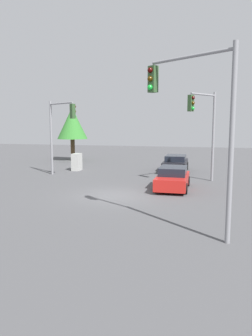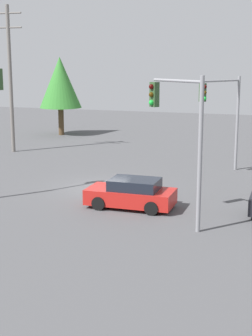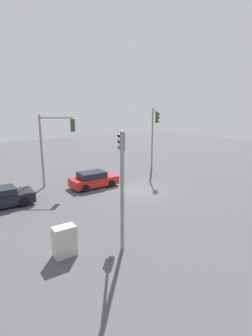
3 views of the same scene
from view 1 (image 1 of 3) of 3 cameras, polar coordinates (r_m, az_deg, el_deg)
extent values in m
plane|color=#4C4C4F|center=(18.97, -2.00, -4.77)|extent=(80.00, 80.00, 0.00)
cube|color=red|center=(20.81, 8.12, -2.21)|extent=(4.11, 1.86, 0.72)
cube|color=black|center=(20.92, 8.20, -0.47)|extent=(2.26, 1.64, 0.50)
cylinder|color=black|center=(19.54, 10.32, -3.56)|extent=(0.64, 0.22, 0.64)
cylinder|color=black|center=(19.72, 5.17, -3.36)|extent=(0.64, 0.22, 0.64)
cylinder|color=black|center=(22.04, 10.73, -2.28)|extent=(0.64, 0.22, 0.64)
cylinder|color=black|center=(22.20, 6.16, -2.11)|extent=(0.64, 0.22, 0.64)
cube|color=black|center=(28.40, 8.60, 0.52)|extent=(4.38, 1.88, 0.74)
cube|color=black|center=(28.54, 8.66, 1.77)|extent=(2.41, 1.66, 0.45)
cylinder|color=black|center=(27.02, 10.21, -0.35)|extent=(0.70, 0.22, 0.70)
cylinder|color=black|center=(27.18, 6.45, -0.22)|extent=(0.70, 0.22, 0.70)
cylinder|color=black|center=(29.70, 10.55, 0.38)|extent=(0.70, 0.22, 0.70)
cylinder|color=black|center=(29.85, 7.12, 0.49)|extent=(0.70, 0.22, 0.70)
cylinder|color=gray|center=(24.10, 14.96, 5.20)|extent=(0.18, 0.18, 6.28)
cylinder|color=gray|center=(23.00, 13.34, 12.35)|extent=(2.37, 1.62, 0.12)
cube|color=#2D4C28|center=(21.83, 11.22, 11.02)|extent=(0.44, 0.42, 1.05)
sphere|color=#360503|center=(21.75, 11.62, 11.91)|extent=(0.22, 0.22, 0.22)
sphere|color=#392605|center=(21.73, 11.60, 11.02)|extent=(0.22, 0.22, 0.22)
sphere|color=green|center=(21.71, 11.57, 10.14)|extent=(0.22, 0.22, 0.22)
cylinder|color=gray|center=(11.51, 17.88, 3.70)|extent=(0.18, 0.18, 6.77)
cylinder|color=gray|center=(12.70, 11.06, 18.50)|extent=(2.10, 3.06, 0.12)
cube|color=#2D4C28|center=(13.75, 4.73, 15.15)|extent=(0.42, 0.44, 1.05)
sphere|color=#360503|center=(13.67, 4.23, 16.62)|extent=(0.22, 0.22, 0.22)
sphere|color=#392605|center=(13.62, 4.21, 15.23)|extent=(0.22, 0.22, 0.22)
sphere|color=green|center=(13.58, 4.20, 13.82)|extent=(0.22, 0.22, 0.22)
cylinder|color=gray|center=(27.02, -12.88, 5.08)|extent=(0.18, 0.18, 5.86)
cylinder|color=gray|center=(25.67, -11.28, 10.97)|extent=(1.86, 2.70, 0.12)
cube|color=#2D4C28|center=(24.30, -9.28, 9.73)|extent=(0.42, 0.44, 1.05)
sphere|color=#360503|center=(24.41, -8.96, 10.52)|extent=(0.22, 0.22, 0.22)
sphere|color=#392605|center=(24.40, -8.94, 9.73)|extent=(0.22, 0.22, 0.22)
sphere|color=green|center=(24.39, -8.92, 8.94)|extent=(0.22, 0.22, 0.22)
cube|color=#B2B2AD|center=(29.06, -8.58, 1.05)|extent=(1.06, 0.63, 1.49)
cylinder|color=#4C3823|center=(36.77, -9.25, 3.17)|extent=(0.46, 0.46, 2.41)
cone|color=#337A2D|center=(36.65, -9.35, 7.69)|extent=(3.29, 3.29, 3.38)
camera|label=2|loc=(34.37, 50.97, 9.64)|focal=55.00mm
camera|label=3|loc=(37.76, -22.20, 11.51)|focal=28.00mm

